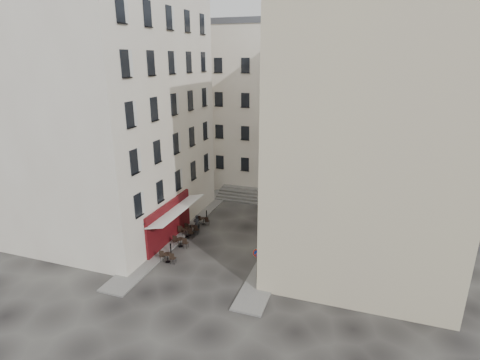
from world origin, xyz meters
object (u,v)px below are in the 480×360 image
at_px(no_parking_sign, 257,260).
at_px(bistro_table_b, 181,242).
at_px(bistro_table_a, 168,257).
at_px(pedestrian, 197,224).

relative_size(no_parking_sign, bistro_table_b, 2.05).
relative_size(bistro_table_a, bistro_table_b, 0.99).
height_order(no_parking_sign, bistro_table_a, no_parking_sign).
bearing_deg(pedestrian, bistro_table_a, 64.53).
distance_m(no_parking_sign, pedestrian, 9.60).
relative_size(no_parking_sign, pedestrian, 1.69).
distance_m(bistro_table_b, pedestrian, 2.99).
bearing_deg(bistro_table_b, pedestrian, 88.85).
distance_m(no_parking_sign, bistro_table_b, 8.15).
height_order(no_parking_sign, pedestrian, no_parking_sign).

